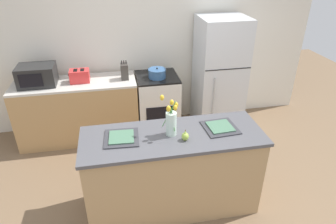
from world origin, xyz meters
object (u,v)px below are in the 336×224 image
pear_figurine (185,136)px  microwave (37,75)px  cooking_pot (157,73)px  flower_vase (171,121)px  refrigerator (219,75)px  plate_setting_right (220,127)px  plate_setting_left (121,138)px  stove_range (158,104)px  toaster (80,76)px  knife_block (124,71)px

pear_figurine → microwave: bearing=133.4°
cooking_pot → flower_vase: bearing=-94.1°
flower_vase → pear_figurine: (0.11, -0.12, -0.11)m
cooking_pot → microwave: microwave is taller
refrigerator → flower_vase: bearing=-123.9°
plate_setting_right → refrigerator: bearing=70.6°
flower_vase → plate_setting_left: 0.50m
stove_range → cooking_pot: size_ratio=3.54×
plate_setting_left → cooking_pot: size_ratio=1.36×
plate_setting_left → cooking_pot: (0.59, 1.51, 0.03)m
plate_setting_right → toaster: size_ratio=1.24×
microwave → knife_block: bearing=-0.8°
stove_range → cooking_pot: (-0.01, -0.06, 0.51)m
microwave → knife_block: same height
stove_range → refrigerator: size_ratio=0.53×
microwave → cooking_pot: bearing=-2.0°
refrigerator → microwave: 2.58m
flower_vase → knife_block: (-0.35, 1.57, -0.06)m
stove_range → flower_vase: flower_vase is taller
cooking_pot → refrigerator: bearing=3.4°
plate_setting_left → microwave: (-1.02, 1.57, 0.10)m
stove_range → knife_block: (-0.46, -0.02, 0.56)m
stove_range → plate_setting_left: bearing=-110.8°
flower_vase → cooking_pot: flower_vase is taller
flower_vase → knife_block: 1.61m
flower_vase → plate_setting_left: (-0.48, 0.02, -0.14)m
cooking_pot → microwave: bearing=178.0°
pear_figurine → plate_setting_right: bearing=19.4°
plate_setting_right → plate_setting_left: bearing=180.0°
flower_vase → knife_block: bearing=102.4°
plate_setting_left → plate_setting_right: (0.99, 0.00, 0.00)m
plate_setting_right → cooking_pot: (-0.40, 1.51, 0.03)m
flower_vase → plate_setting_right: flower_vase is taller
refrigerator → pear_figurine: (-0.95, -1.71, 0.12)m
plate_setting_right → knife_block: bearing=118.9°
refrigerator → flower_vase: size_ratio=4.10×
flower_vase → microwave: bearing=133.5°
pear_figurine → cooking_pot: bearing=90.0°
refrigerator → toaster: bearing=-179.9°
pear_figurine → plate_setting_right: pear_figurine is taller
plate_setting_right → microwave: bearing=142.2°
toaster → pear_figurine: bearing=-57.9°
stove_range → pear_figurine: pear_figurine is taller
plate_setting_left → plate_setting_right: same height
microwave → toaster: bearing=-0.3°
cooking_pot → microwave: size_ratio=0.53×
microwave → flower_vase: bearing=-46.5°
cooking_pot → knife_block: (-0.46, 0.04, 0.05)m
plate_setting_right → cooking_pot: cooking_pot is taller
pear_figurine → cooking_pot: (-0.00, 1.65, -0.00)m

